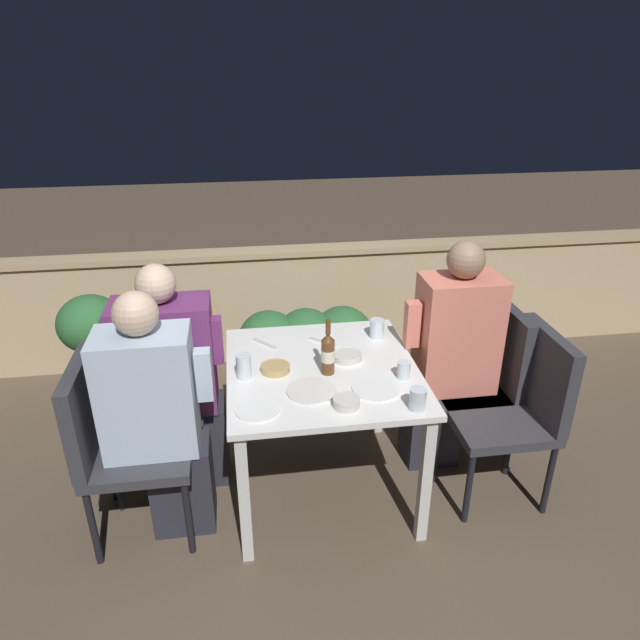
# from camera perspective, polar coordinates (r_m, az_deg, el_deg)

# --- Properties ---
(ground_plane) EXTENTS (16.00, 16.00, 0.00)m
(ground_plane) POSITION_cam_1_polar(r_m,az_deg,el_deg) (3.19, 0.20, -16.10)
(ground_plane) COLOR brown
(parapet_wall) EXTENTS (9.00, 0.18, 0.84)m
(parapet_wall) POSITION_cam_1_polar(r_m,az_deg,el_deg) (4.22, -2.84, 1.79)
(parapet_wall) COLOR tan
(parapet_wall) RESTS_ON ground_plane
(dining_table) EXTENTS (0.92, 0.96, 0.72)m
(dining_table) POSITION_cam_1_polar(r_m,az_deg,el_deg) (2.81, 0.22, -6.36)
(dining_table) COLOR white
(dining_table) RESTS_ON ground_plane
(planter_hedge) EXTENTS (0.87, 0.47, 0.63)m
(planter_hedge) POSITION_cam_1_polar(r_m,az_deg,el_deg) (3.68, -1.35, -3.12)
(planter_hedge) COLOR brown
(planter_hedge) RESTS_ON ground_plane
(chair_left_near) EXTENTS (0.48, 0.47, 0.91)m
(chair_left_near) POSITION_cam_1_polar(r_m,az_deg,el_deg) (2.77, -19.95, -10.72)
(chair_left_near) COLOR #333338
(chair_left_near) RESTS_ON ground_plane
(person_blue_shirt) EXTENTS (0.49, 0.26, 1.23)m
(person_blue_shirt) POSITION_cam_1_polar(r_m,az_deg,el_deg) (2.69, -15.80, -9.35)
(person_blue_shirt) COLOR #282833
(person_blue_shirt) RESTS_ON ground_plane
(chair_left_far) EXTENTS (0.48, 0.47, 0.91)m
(chair_left_far) POSITION_cam_1_polar(r_m,az_deg,el_deg) (3.04, -18.08, -7.07)
(chair_left_far) COLOR #333338
(chair_left_far) RESTS_ON ground_plane
(person_purple_stripe) EXTENTS (0.52, 0.26, 1.23)m
(person_purple_stripe) POSITION_cam_1_polar(r_m,az_deg,el_deg) (2.97, -14.28, -5.82)
(person_purple_stripe) COLOR #282833
(person_purple_stripe) RESTS_ON ground_plane
(chair_right_near) EXTENTS (0.48, 0.47, 0.91)m
(chair_right_near) POSITION_cam_1_polar(r_m,az_deg,el_deg) (3.01, 19.38, -7.54)
(chair_right_near) COLOR #333338
(chair_right_near) RESTS_ON ground_plane
(chair_right_far) EXTENTS (0.48, 0.47, 0.91)m
(chair_right_far) POSITION_cam_1_polar(r_m,az_deg,el_deg) (3.22, 16.07, -4.81)
(chair_right_far) COLOR #333338
(chair_right_far) RESTS_ON ground_plane
(person_coral_top) EXTENTS (0.49, 0.26, 1.28)m
(person_coral_top) POSITION_cam_1_polar(r_m,az_deg,el_deg) (3.10, 12.78, -3.60)
(person_coral_top) COLOR #282833
(person_coral_top) RESTS_ON ground_plane
(beer_bottle) EXTENTS (0.06, 0.06, 0.28)m
(beer_bottle) POSITION_cam_1_polar(r_m,az_deg,el_deg) (2.67, 0.80, -3.33)
(beer_bottle) COLOR brown
(beer_bottle) RESTS_ON dining_table
(plate_0) EXTENTS (0.22, 0.22, 0.01)m
(plate_0) POSITION_cam_1_polar(r_m,az_deg,el_deg) (2.60, 5.63, -6.83)
(plate_0) COLOR white
(plate_0) RESTS_ON dining_table
(plate_1) EXTENTS (0.19, 0.19, 0.01)m
(plate_1) POSITION_cam_1_polar(r_m,az_deg,el_deg) (2.47, -6.27, -8.85)
(plate_1) COLOR white
(plate_1) RESTS_ON dining_table
(plate_2) EXTENTS (0.23, 0.23, 0.01)m
(plate_2) POSITION_cam_1_polar(r_m,az_deg,el_deg) (2.57, -0.86, -7.07)
(plate_2) COLOR silver
(plate_2) RESTS_ON dining_table
(bowl_0) EXTENTS (0.12, 0.12, 0.04)m
(bowl_0) POSITION_cam_1_polar(r_m,az_deg,el_deg) (2.47, 2.64, -8.16)
(bowl_0) COLOR beige
(bowl_0) RESTS_ON dining_table
(bowl_1) EXTENTS (0.14, 0.14, 0.03)m
(bowl_1) POSITION_cam_1_polar(r_m,az_deg,el_deg) (2.73, -4.49, -4.82)
(bowl_1) COLOR tan
(bowl_1) RESTS_ON dining_table
(bowl_2) EXTENTS (0.15, 0.15, 0.03)m
(bowl_2) POSITION_cam_1_polar(r_m,az_deg,el_deg) (2.83, 2.72, -3.57)
(bowl_2) COLOR beige
(bowl_2) RESTS_ON dining_table
(glass_cup_0) EXTENTS (0.08, 0.08, 0.10)m
(glass_cup_0) POSITION_cam_1_polar(r_m,az_deg,el_deg) (3.04, 5.71, -0.84)
(glass_cup_0) COLOR silver
(glass_cup_0) RESTS_ON dining_table
(glass_cup_1) EXTENTS (0.07, 0.07, 0.10)m
(glass_cup_1) POSITION_cam_1_polar(r_m,az_deg,el_deg) (2.47, 9.74, -7.80)
(glass_cup_1) COLOR silver
(glass_cup_1) RESTS_ON dining_table
(glass_cup_2) EXTENTS (0.06, 0.06, 0.08)m
(glass_cup_2) POSITION_cam_1_polar(r_m,az_deg,el_deg) (2.69, 8.37, -4.95)
(glass_cup_2) COLOR silver
(glass_cup_2) RESTS_ON dining_table
(glass_cup_3) EXTENTS (0.07, 0.07, 0.12)m
(glass_cup_3) POSITION_cam_1_polar(r_m,az_deg,el_deg) (2.67, -7.63, -4.61)
(glass_cup_3) COLOR silver
(glass_cup_3) RESTS_ON dining_table
(fork_0) EXTENTS (0.13, 0.14, 0.01)m
(fork_0) POSITION_cam_1_polar(r_m,az_deg,el_deg) (2.98, -5.51, -2.37)
(fork_0) COLOR silver
(fork_0) RESTS_ON dining_table
(fork_1) EXTENTS (0.14, 0.13, 0.01)m
(fork_1) POSITION_cam_1_polar(r_m,az_deg,el_deg) (2.99, 0.27, -2.20)
(fork_1) COLOR silver
(fork_1) RESTS_ON dining_table
(potted_plant) EXTENTS (0.39, 0.39, 0.79)m
(potted_plant) POSITION_cam_1_polar(r_m,az_deg,el_deg) (3.76, -21.68, -2.12)
(potted_plant) COLOR brown
(potted_plant) RESTS_ON ground_plane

